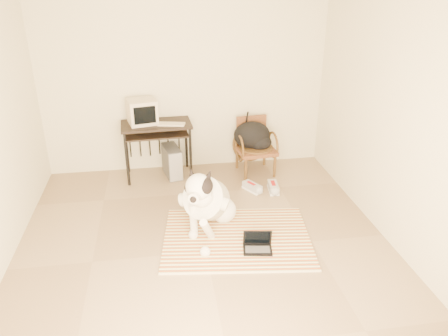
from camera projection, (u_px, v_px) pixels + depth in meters
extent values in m
plane|color=#907758|center=(206.00, 251.00, 4.62)|extent=(4.50, 4.50, 0.00)
plane|color=beige|center=(185.00, 77.00, 6.08)|extent=(4.50, 0.00, 4.50)
plane|color=beige|center=(259.00, 293.00, 2.04)|extent=(4.50, 0.00, 4.50)
plane|color=beige|center=(403.00, 121.00, 4.34)|extent=(0.00, 4.50, 4.50)
cube|color=#C05721|center=(240.00, 265.00, 4.39)|extent=(1.62, 0.45, 0.02)
cube|color=#366331|center=(238.00, 251.00, 4.62)|extent=(1.62, 0.45, 0.02)
cube|color=#7F408C|center=(237.00, 238.00, 4.84)|extent=(1.62, 0.45, 0.02)
cube|color=yellow|center=(236.00, 226.00, 5.06)|extent=(1.62, 0.45, 0.02)
cube|color=beige|center=(235.00, 215.00, 5.29)|extent=(1.62, 0.45, 0.02)
sphere|color=white|center=(200.00, 207.00, 5.17)|extent=(0.30, 0.30, 0.30)
sphere|color=white|center=(223.00, 210.00, 5.11)|extent=(0.30, 0.30, 0.30)
ellipsoid|color=white|center=(211.00, 207.00, 5.12)|extent=(0.37, 0.34, 0.30)
ellipsoid|color=white|center=(207.00, 199.00, 4.87)|extent=(0.61, 0.78, 0.65)
cylinder|color=silver|center=(207.00, 199.00, 4.88)|extent=(0.64, 0.71, 0.60)
sphere|color=white|center=(202.00, 196.00, 4.64)|extent=(0.25, 0.25, 0.25)
sphere|color=white|center=(199.00, 187.00, 4.49)|extent=(0.28, 0.28, 0.28)
ellipsoid|color=black|center=(203.00, 186.00, 4.47)|extent=(0.22, 0.24, 0.20)
cylinder|color=white|center=(195.00, 196.00, 4.40)|extent=(0.16, 0.18, 0.12)
sphere|color=black|center=(193.00, 200.00, 4.33)|extent=(0.07, 0.07, 0.07)
cone|color=black|center=(192.00, 174.00, 4.51)|extent=(0.14, 0.17, 0.17)
cone|color=black|center=(209.00, 176.00, 4.48)|extent=(0.16, 0.16, 0.17)
torus|color=white|center=(201.00, 193.00, 4.60)|extent=(0.28, 0.21, 0.22)
cylinder|color=white|center=(193.00, 220.00, 4.77)|extent=(0.12, 0.15, 0.42)
cylinder|color=white|center=(208.00, 230.00, 4.64)|extent=(0.22, 0.38, 0.42)
sphere|color=white|center=(193.00, 235.00, 4.83)|extent=(0.11, 0.11, 0.11)
sphere|color=white|center=(205.00, 252.00, 4.52)|extent=(0.11, 0.11, 0.11)
cone|color=black|center=(215.00, 205.00, 5.41)|extent=(0.11, 0.42, 0.11)
cube|color=black|center=(258.00, 250.00, 4.61)|extent=(0.33, 0.26, 0.02)
cube|color=#49494B|center=(258.00, 249.00, 4.59)|extent=(0.27, 0.17, 0.00)
cube|color=black|center=(257.00, 237.00, 4.63)|extent=(0.31, 0.12, 0.20)
cube|color=black|center=(257.00, 237.00, 4.62)|extent=(0.27, 0.10, 0.17)
cube|color=black|center=(156.00, 124.00, 5.99)|extent=(0.98, 0.58, 0.03)
cube|color=black|center=(157.00, 134.00, 5.99)|extent=(0.86, 0.47, 0.02)
cylinder|color=black|center=(127.00, 160.00, 5.88)|extent=(0.04, 0.04, 0.76)
cylinder|color=black|center=(127.00, 148.00, 6.27)|extent=(0.04, 0.04, 0.76)
cylinder|color=black|center=(191.00, 155.00, 6.04)|extent=(0.04, 0.04, 0.76)
cylinder|color=black|center=(186.00, 143.00, 6.43)|extent=(0.04, 0.04, 0.76)
cube|color=beige|center=(142.00, 112.00, 5.93)|extent=(0.44, 0.42, 0.33)
cube|color=black|center=(145.00, 115.00, 5.78)|extent=(0.29, 0.08, 0.23)
cube|color=beige|center=(171.00, 124.00, 5.92)|extent=(0.38, 0.21, 0.02)
cube|color=#49494B|center=(172.00, 161.00, 6.23)|extent=(0.28, 0.48, 0.43)
cube|color=#A5A5AA|center=(176.00, 168.00, 6.04)|extent=(0.18, 0.05, 0.41)
cube|color=brown|center=(256.00, 150.00, 6.27)|extent=(0.57, 0.55, 0.05)
cylinder|color=#3B2610|center=(256.00, 148.00, 6.25)|extent=(0.49, 0.49, 0.04)
cube|color=brown|center=(251.00, 129.00, 6.37)|extent=(0.45, 0.08, 0.40)
cylinder|color=#3B2610|center=(246.00, 170.00, 6.11)|extent=(0.04, 0.04, 0.32)
cylinder|color=#3B2610|center=(237.00, 158.00, 6.49)|extent=(0.04, 0.04, 0.32)
cylinder|color=#3B2610|center=(275.00, 166.00, 6.21)|extent=(0.04, 0.04, 0.32)
cylinder|color=#3B2610|center=(264.00, 155.00, 6.59)|extent=(0.04, 0.04, 0.32)
ellipsoid|color=black|center=(252.00, 135.00, 6.24)|extent=(0.53, 0.43, 0.39)
ellipsoid|color=black|center=(260.00, 142.00, 6.20)|extent=(0.33, 0.27, 0.22)
cube|color=white|center=(252.00, 190.00, 5.88)|extent=(0.25, 0.31, 0.03)
cube|color=#939498|center=(252.00, 187.00, 5.86)|extent=(0.24, 0.30, 0.09)
cube|color=#A41518|center=(252.00, 184.00, 5.85)|extent=(0.12, 0.15, 0.02)
cube|color=white|center=(273.00, 190.00, 5.87)|extent=(0.15, 0.32, 0.03)
cube|color=#939498|center=(273.00, 187.00, 5.86)|extent=(0.15, 0.31, 0.10)
cube|color=#A41518|center=(273.00, 184.00, 5.84)|extent=(0.07, 0.16, 0.02)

